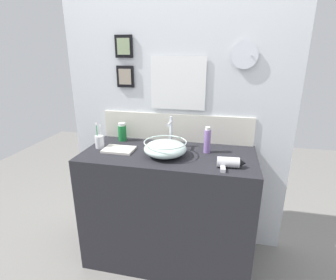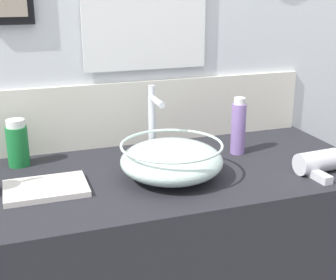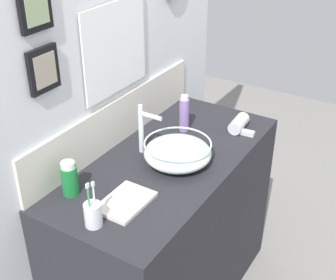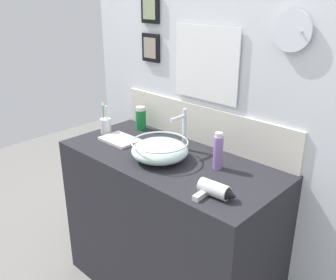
# 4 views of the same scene
# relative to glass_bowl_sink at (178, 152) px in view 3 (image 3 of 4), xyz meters

# --- Properties ---
(vanity_counter) EXTENTS (1.26, 0.58, 0.91)m
(vanity_counter) POSITION_rel_glass_bowl_sink_xyz_m (0.01, 0.05, -0.51)
(vanity_counter) COLOR #232328
(vanity_counter) RESTS_ON ground
(back_panel) EXTENTS (1.82, 0.10, 2.40)m
(back_panel) POSITION_rel_glass_bowl_sink_xyz_m (0.01, 0.37, 0.23)
(back_panel) COLOR silver
(back_panel) RESTS_ON ground
(glass_bowl_sink) EXTENTS (0.30, 0.30, 0.11)m
(glass_bowl_sink) POSITION_rel_glass_bowl_sink_xyz_m (0.00, 0.00, 0.00)
(glass_bowl_sink) COLOR silver
(glass_bowl_sink) RESTS_ON vanity_counter
(faucet) EXTENTS (0.02, 0.12, 0.24)m
(faucet) POSITION_rel_glass_bowl_sink_xyz_m (0.00, 0.18, 0.08)
(faucet) COLOR silver
(faucet) RESTS_ON vanity_counter
(hair_drier) EXTENTS (0.19, 0.14, 0.07)m
(hair_drier) POSITION_rel_glass_bowl_sink_xyz_m (0.45, -0.10, -0.02)
(hair_drier) COLOR silver
(hair_drier) RESTS_ON vanity_counter
(toothbrush_cup) EXTENTS (0.07, 0.07, 0.20)m
(toothbrush_cup) POSITION_rel_glass_bowl_sink_xyz_m (-0.53, 0.05, -0.01)
(toothbrush_cup) COLOR silver
(toothbrush_cup) RESTS_ON vanity_counter
(soap_dispenser) EXTENTS (0.07, 0.07, 0.15)m
(soap_dispenser) POSITION_rel_glass_bowl_sink_xyz_m (-0.42, 0.25, 0.02)
(soap_dispenser) COLOR #197233
(soap_dispenser) RESTS_ON vanity_counter
(spray_bottle) EXTENTS (0.05, 0.05, 0.19)m
(spray_bottle) POSITION_rel_glass_bowl_sink_xyz_m (0.28, 0.13, 0.04)
(spray_bottle) COLOR #8C6BB2
(spray_bottle) RESTS_ON vanity_counter
(hand_towel) EXTENTS (0.23, 0.16, 0.02)m
(hand_towel) POSITION_rel_glass_bowl_sink_xyz_m (-0.36, 0.02, -0.05)
(hand_towel) COLOR silver
(hand_towel) RESTS_ON vanity_counter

